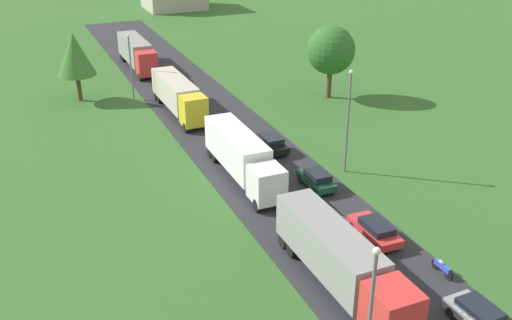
{
  "coord_description": "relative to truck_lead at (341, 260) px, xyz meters",
  "views": [
    {
      "loc": [
        -19.01,
        -13.99,
        22.49
      ],
      "look_at": [
        -1.2,
        27.1,
        1.72
      ],
      "focal_mm": 41.76,
      "sensor_mm": 36.0,
      "label": 1
    }
  ],
  "objects": [
    {
      "name": "car_second",
      "position": [
        5.17,
        3.89,
        -1.37
      ],
      "size": [
        1.93,
        4.48,
        1.38
      ],
      "color": "red",
      "rests_on": "road"
    },
    {
      "name": "lamppost_third",
      "position": [
        -3.49,
        39.98,
        2.1
      ],
      "size": [
        0.36,
        0.36,
        7.59
      ],
      "color": "slate",
      "rests_on": "ground"
    },
    {
      "name": "truck_lead",
      "position": [
        0.0,
        0.0,
        0.0
      ],
      "size": [
        2.53,
        12.81,
        3.65
      ],
      "color": "red",
      "rests_on": "road"
    },
    {
      "name": "truck_fourth",
      "position": [
        -0.07,
        52.49,
        0.06
      ],
      "size": [
        2.54,
        12.38,
        3.79
      ],
      "color": "red",
      "rests_on": "road"
    },
    {
      "name": "tree_oak",
      "position": [
        -9.14,
        42.21,
        3.19
      ],
      "size": [
        4.31,
        4.31,
        7.76
      ],
      "color": "#513823",
      "rests_on": "ground"
    },
    {
      "name": "motorcycle_courier",
      "position": [
        6.79,
        -1.25,
        -1.62
      ],
      "size": [
        0.28,
        1.94,
        0.91
      ],
      "color": "black",
      "rests_on": "road"
    },
    {
      "name": "car_lead",
      "position": [
        5.37,
        -6.19,
        -1.36
      ],
      "size": [
        1.98,
        4.3,
        1.4
      ],
      "color": "#8C939E",
      "rests_on": "road"
    },
    {
      "name": "road",
      "position": [
        2.58,
        13.27,
        -2.14
      ],
      "size": [
        10.0,
        140.0,
        0.06
      ],
      "primitive_type": "cube",
      "color": "#2B2B30",
      "rests_on": "ground"
    },
    {
      "name": "car_fourth",
      "position": [
        4.81,
        20.44,
        -1.31
      ],
      "size": [
        1.99,
        4.23,
        1.54
      ],
      "color": "black",
      "rests_on": "road"
    },
    {
      "name": "truck_second",
      "position": [
        0.31,
        16.35,
        -0.0
      ],
      "size": [
        2.55,
        12.11,
        3.73
      ],
      "color": "white",
      "rests_on": "road"
    },
    {
      "name": "lamppost_second",
      "position": [
        8.94,
        14.1,
        2.84
      ],
      "size": [
        0.36,
        0.36,
        9.04
      ],
      "color": "slate",
      "rests_on": "ground"
    },
    {
      "name": "tree_maple",
      "position": [
        17.51,
        31.9,
        3.39
      ],
      "size": [
        5.48,
        5.48,
        8.32
      ],
      "color": "#513823",
      "rests_on": "ground"
    },
    {
      "name": "car_third",
      "position": [
        5.22,
        12.35,
        -1.35
      ],
      "size": [
        1.78,
        3.97,
        1.44
      ],
      "color": "#19472D",
      "rests_on": "road"
    },
    {
      "name": "lane_marking_centre",
      "position": [
        2.58,
        9.39,
        -2.1
      ],
      "size": [
        0.16,
        120.15,
        0.01
      ],
      "color": "white",
      "rests_on": "road"
    },
    {
      "name": "truck_third",
      "position": [
        0.0,
        33.58,
        -0.04
      ],
      "size": [
        2.65,
        12.18,
        3.56
      ],
      "color": "yellow",
      "rests_on": "road"
    }
  ]
}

